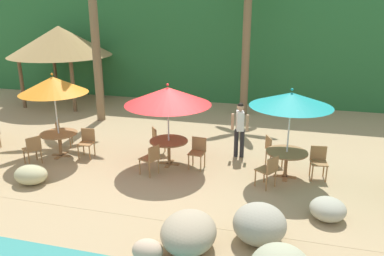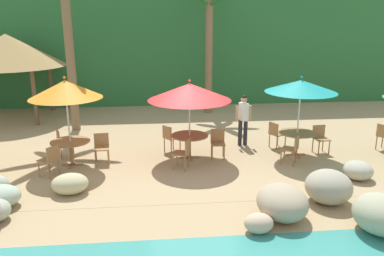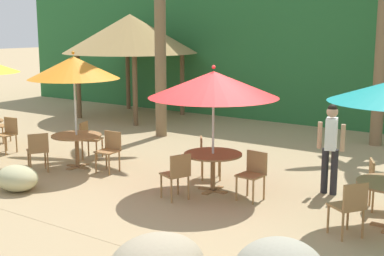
% 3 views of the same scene
% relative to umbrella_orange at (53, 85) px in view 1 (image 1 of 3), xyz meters
% --- Properties ---
extents(ground_plane, '(120.00, 120.00, 0.00)m').
position_rel_umbrella_orange_xyz_m(ground_plane, '(3.50, -0.09, -2.22)').
color(ground_plane, tan).
extents(terrace_deck, '(18.00, 5.20, 0.01)m').
position_rel_umbrella_orange_xyz_m(terrace_deck, '(3.50, -0.09, -2.21)').
color(terrace_deck, tan).
rests_on(terrace_deck, ground).
extents(foliage_backdrop, '(28.00, 2.40, 6.00)m').
position_rel_umbrella_orange_xyz_m(foliage_backdrop, '(3.50, 8.91, 0.78)').
color(foliage_backdrop, '#286633').
rests_on(foliage_backdrop, ground).
extents(rock_seawall, '(12.85, 3.48, 0.77)m').
position_rel_umbrella_orange_xyz_m(rock_seawall, '(2.47, -3.24, -1.90)').
color(rock_seawall, '#BAB484').
rests_on(rock_seawall, ground).
extents(umbrella_orange, '(1.98, 1.98, 2.57)m').
position_rel_umbrella_orange_xyz_m(umbrella_orange, '(0.00, 0.00, 0.00)').
color(umbrella_orange, silver).
rests_on(umbrella_orange, ground).
extents(dining_table_orange, '(1.10, 1.10, 0.74)m').
position_rel_umbrella_orange_xyz_m(dining_table_orange, '(-0.00, -0.00, -1.60)').
color(dining_table_orange, olive).
rests_on(dining_table_orange, ground).
extents(chair_orange_seaward, '(0.46, 0.46, 0.87)m').
position_rel_umbrella_orange_xyz_m(chair_orange_seaward, '(0.84, 0.17, -1.70)').
color(chair_orange_seaward, '#9E7042').
rests_on(chair_orange_seaward, ground).
extents(chair_orange_inland, '(0.56, 0.55, 0.87)m').
position_rel_umbrella_orange_xyz_m(chair_orange_inland, '(-0.41, 0.75, -1.70)').
color(chair_orange_inland, '#9E7042').
rests_on(chair_orange_inland, ground).
extents(chair_orange_left, '(0.58, 0.58, 0.87)m').
position_rel_umbrella_orange_xyz_m(chair_orange_left, '(-0.37, -0.77, -1.70)').
color(chair_orange_left, '#9E7042').
rests_on(chair_orange_left, ground).
extents(umbrella_red, '(2.42, 2.42, 2.40)m').
position_rel_umbrella_orange_xyz_m(umbrella_red, '(3.41, 0.24, -0.17)').
color(umbrella_red, silver).
rests_on(umbrella_red, ground).
extents(dining_table_red, '(1.10, 1.10, 0.74)m').
position_rel_umbrella_orange_xyz_m(dining_table_red, '(3.41, 0.24, -1.60)').
color(dining_table_red, olive).
rests_on(dining_table_red, ground).
extents(chair_red_seaward, '(0.45, 0.46, 0.87)m').
position_rel_umbrella_orange_xyz_m(chair_red_seaward, '(4.27, 0.26, -1.70)').
color(chair_red_seaward, '#9E7042').
rests_on(chair_red_seaward, ground).
extents(chair_red_inland, '(0.59, 0.59, 0.87)m').
position_rel_umbrella_orange_xyz_m(chair_red_inland, '(2.85, 0.89, -1.70)').
color(chair_red_inland, '#9E7042').
rests_on(chair_red_inland, ground).
extents(chair_red_left, '(0.55, 0.55, 0.87)m').
position_rel_umbrella_orange_xyz_m(chair_red_left, '(3.18, -0.58, -1.70)').
color(chair_red_left, '#9E7042').
rests_on(chair_red_left, ground).
extents(umbrella_teal, '(2.11, 2.11, 2.46)m').
position_rel_umbrella_orange_xyz_m(umbrella_teal, '(6.71, 0.21, -0.06)').
color(umbrella_teal, silver).
rests_on(umbrella_teal, ground).
extents(dining_table_teal, '(1.10, 1.10, 0.74)m').
position_rel_umbrella_orange_xyz_m(dining_table_teal, '(6.71, 0.21, -1.60)').
color(dining_table_teal, olive).
rests_on(dining_table_teal, ground).
extents(chair_teal_seaward, '(0.47, 0.48, 0.87)m').
position_rel_umbrella_orange_xyz_m(chair_teal_seaward, '(7.54, 0.41, -1.70)').
color(chair_teal_seaward, '#9E7042').
rests_on(chair_teal_seaward, ground).
extents(chair_teal_inland, '(0.56, 0.56, 0.87)m').
position_rel_umbrella_orange_xyz_m(chair_teal_inland, '(6.28, 0.95, -1.70)').
color(chair_teal_inland, '#9E7042').
rests_on(chair_teal_inland, ground).
extents(chair_teal_left, '(0.59, 0.59, 0.87)m').
position_rel_umbrella_orange_xyz_m(chair_teal_left, '(6.30, -0.54, -1.70)').
color(chair_teal_left, '#9E7042').
rests_on(chair_teal_left, ground).
extents(palm_tree_second, '(2.64, 2.61, 5.34)m').
position_rel_umbrella_orange_xyz_m(palm_tree_second, '(4.81, 6.11, 1.25)').
color(palm_tree_second, brown).
rests_on(palm_tree_second, ground).
extents(palapa_hut, '(4.60, 4.60, 3.50)m').
position_rel_umbrella_orange_xyz_m(palapa_hut, '(-3.55, 5.91, 0.62)').
color(palapa_hut, brown).
rests_on(palapa_hut, ground).
extents(waiter_in_white, '(0.52, 0.38, 1.70)m').
position_rel_umbrella_orange_xyz_m(waiter_in_white, '(5.29, 1.34, -1.23)').
color(waiter_in_white, '#232328').
rests_on(waiter_in_white, ground).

